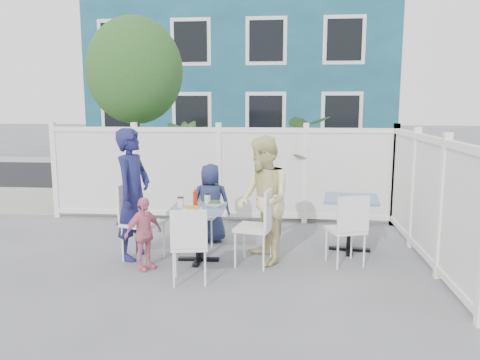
# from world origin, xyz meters

# --- Properties ---
(ground) EXTENTS (80.00, 80.00, 0.00)m
(ground) POSITION_xyz_m (0.00, 0.00, 0.00)
(ground) COLOR slate
(near_sidewalk) EXTENTS (24.00, 2.60, 0.01)m
(near_sidewalk) POSITION_xyz_m (0.00, 3.80, 0.01)
(near_sidewalk) COLOR gray
(near_sidewalk) RESTS_ON ground
(street) EXTENTS (24.00, 5.00, 0.01)m
(street) POSITION_xyz_m (0.00, 7.50, 0.00)
(street) COLOR black
(street) RESTS_ON ground
(far_sidewalk) EXTENTS (24.00, 1.60, 0.01)m
(far_sidewalk) POSITION_xyz_m (0.00, 10.60, 0.01)
(far_sidewalk) COLOR gray
(far_sidewalk) RESTS_ON ground
(building) EXTENTS (11.00, 6.00, 6.00)m
(building) POSITION_xyz_m (-0.50, 14.00, 3.00)
(building) COLOR navy
(building) RESTS_ON ground
(fence_back) EXTENTS (5.86, 0.08, 1.60)m
(fence_back) POSITION_xyz_m (0.10, 2.40, 0.78)
(fence_back) COLOR white
(fence_back) RESTS_ON ground
(fence_right) EXTENTS (0.08, 3.66, 1.60)m
(fence_right) POSITION_xyz_m (3.00, 0.60, 0.78)
(fence_right) COLOR white
(fence_right) RESTS_ON ground
(tree) EXTENTS (1.80, 1.62, 3.59)m
(tree) POSITION_xyz_m (-1.60, 3.30, 2.59)
(tree) COLOR #382316
(tree) RESTS_ON ground
(utility_cabinet) EXTENTS (0.73, 0.56, 1.26)m
(utility_cabinet) POSITION_xyz_m (-3.02, 4.00, 0.63)
(utility_cabinet) COLOR gold
(utility_cabinet) RESTS_ON ground
(potted_shrub_a) EXTENTS (1.05, 1.05, 1.67)m
(potted_shrub_a) POSITION_xyz_m (-0.66, 3.10, 0.84)
(potted_shrub_a) COLOR #23441C
(potted_shrub_a) RESTS_ON ground
(potted_shrub_b) EXTENTS (2.09, 2.05, 1.76)m
(potted_shrub_b) POSITION_xyz_m (1.52, 3.00, 0.88)
(potted_shrub_b) COLOR #23441C
(potted_shrub_b) RESTS_ON ground
(main_table) EXTENTS (0.68, 0.68, 0.70)m
(main_table) POSITION_xyz_m (0.13, 0.32, 0.55)
(main_table) COLOR #41587F
(main_table) RESTS_ON ground
(spare_table) EXTENTS (0.78, 0.78, 0.74)m
(spare_table) POSITION_xyz_m (2.11, 0.94, 0.58)
(spare_table) COLOR #41587F
(spare_table) RESTS_ON ground
(chair_left) EXTENTS (0.56, 0.57, 0.98)m
(chair_left) POSITION_xyz_m (-0.66, 0.33, 0.57)
(chair_left) COLOR white
(chair_left) RESTS_ON ground
(chair_right) EXTENTS (0.51, 0.52, 0.97)m
(chair_right) POSITION_xyz_m (0.93, 0.22, 0.57)
(chair_right) COLOR white
(chair_right) RESTS_ON ground
(chair_back) EXTENTS (0.42, 0.41, 0.85)m
(chair_back) POSITION_xyz_m (0.07, 1.13, 0.49)
(chair_back) COLOR white
(chair_back) RESTS_ON ground
(chair_near) EXTENTS (0.46, 0.45, 0.87)m
(chair_near) POSITION_xyz_m (0.18, -0.48, 0.51)
(chair_near) COLOR white
(chair_near) RESTS_ON ground
(chair_spare) EXTENTS (0.52, 0.51, 0.90)m
(chair_spare) POSITION_xyz_m (2.01, 0.30, 0.53)
(chair_spare) COLOR white
(chair_spare) RESTS_ON ground
(man) EXTENTS (0.52, 0.68, 1.69)m
(man) POSITION_xyz_m (-0.72, 0.38, 0.84)
(man) COLOR #1A1C4E
(man) RESTS_ON ground
(woman) EXTENTS (0.85, 0.95, 1.60)m
(woman) POSITION_xyz_m (0.95, 0.35, 0.80)
(woman) COLOR gold
(woman) RESTS_ON ground
(boy) EXTENTS (0.60, 0.43, 1.15)m
(boy) POSITION_xyz_m (0.15, 1.19, 0.57)
(boy) COLOR navy
(boy) RESTS_ON ground
(toddler) EXTENTS (0.49, 0.55, 0.89)m
(toddler) POSITION_xyz_m (-0.46, -0.05, 0.45)
(toddler) COLOR pink
(toddler) RESTS_ON ground
(plate_main) EXTENTS (0.24, 0.24, 0.02)m
(plate_main) POSITION_xyz_m (0.09, 0.18, 0.71)
(plate_main) COLOR white
(plate_main) RESTS_ON main_table
(plate_side) EXTENTS (0.23, 0.23, 0.02)m
(plate_side) POSITION_xyz_m (-0.04, 0.42, 0.71)
(plate_side) COLOR white
(plate_side) RESTS_ON main_table
(salad_bowl) EXTENTS (0.23, 0.23, 0.06)m
(salad_bowl) POSITION_xyz_m (0.34, 0.36, 0.73)
(salad_bowl) COLOR white
(salad_bowl) RESTS_ON main_table
(coffee_cup_a) EXTENTS (0.08, 0.08, 0.12)m
(coffee_cup_a) POSITION_xyz_m (-0.08, 0.27, 0.77)
(coffee_cup_a) COLOR beige
(coffee_cup_a) RESTS_ON main_table
(coffee_cup_b) EXTENTS (0.08, 0.08, 0.12)m
(coffee_cup_b) POSITION_xyz_m (0.21, 0.56, 0.76)
(coffee_cup_b) COLOR beige
(coffee_cup_b) RESTS_ON main_table
(ketchup_bottle) EXTENTS (0.06, 0.06, 0.18)m
(ketchup_bottle) POSITION_xyz_m (0.09, 0.38, 0.80)
(ketchup_bottle) COLOR #A81F0E
(ketchup_bottle) RESTS_ON main_table
(salt_shaker) EXTENTS (0.03, 0.03, 0.07)m
(salt_shaker) POSITION_xyz_m (0.03, 0.58, 0.74)
(salt_shaker) COLOR white
(salt_shaker) RESTS_ON main_table
(pepper_shaker) EXTENTS (0.03, 0.03, 0.08)m
(pepper_shaker) POSITION_xyz_m (0.07, 0.55, 0.74)
(pepper_shaker) COLOR black
(pepper_shaker) RESTS_ON main_table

